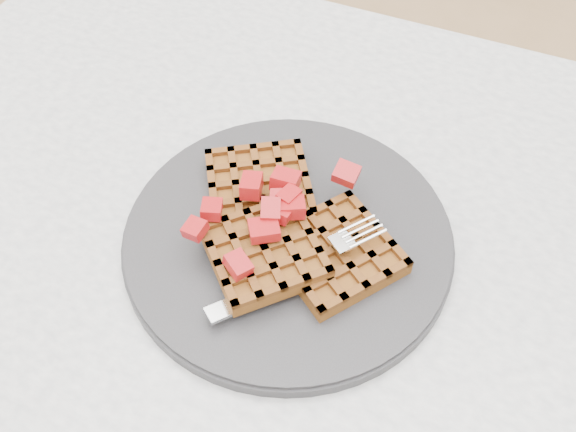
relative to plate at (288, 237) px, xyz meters
The scene contains 5 objects.
table 0.16m from the plate, ahead, with size 1.20×0.80×0.75m.
plate is the anchor object (origin of this frame).
waffles 0.02m from the plate, 87.49° to the right, with size 0.23×0.21×0.03m.
strawberry_pile 0.05m from the plate, 90.00° to the right, with size 0.15×0.15×0.02m, color maroon, non-canonical shape.
fork 0.05m from the plate, 45.41° to the right, with size 0.02×0.18×0.02m, color silver, non-canonical shape.
Camera 1 is at (0.04, -0.31, 1.24)m, focal length 40.00 mm.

